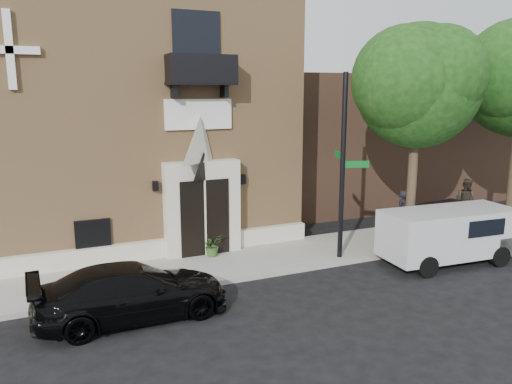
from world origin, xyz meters
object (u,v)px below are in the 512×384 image
at_px(street_sign, 343,167).
at_px(pedestrian_near, 401,213).
at_px(cargo_van, 452,233).
at_px(dumpster, 445,222).
at_px(pedestrian_far, 466,201).
at_px(fire_hydrant, 418,233).
at_px(black_sedan, 132,292).

bearing_deg(street_sign, pedestrian_near, 34.82).
bearing_deg(cargo_van, dumpster, 54.76).
bearing_deg(dumpster, pedestrian_near, 130.79).
xyz_separation_m(cargo_van, street_sign, (-3.30, 1.64, 2.20)).
bearing_deg(dumpster, pedestrian_far, 22.57).
relative_size(cargo_van, pedestrian_far, 2.44).
height_order(street_sign, fire_hydrant, street_sign).
bearing_deg(dumpster, cargo_van, -137.61).
bearing_deg(pedestrian_far, street_sign, 90.23).
xyz_separation_m(black_sedan, fire_hydrant, (10.66, 1.71, -0.16)).
bearing_deg(pedestrian_near, pedestrian_far, 154.91).
relative_size(pedestrian_near, pedestrian_far, 0.94).
distance_m(cargo_van, dumpster, 2.27).
relative_size(cargo_van, pedestrian_near, 2.58).
xyz_separation_m(black_sedan, pedestrian_far, (14.53, 3.28, 0.40)).
bearing_deg(cargo_van, pedestrian_near, 89.79).
xyz_separation_m(dumpster, pedestrian_far, (2.61, 1.58, 0.26)).
bearing_deg(black_sedan, dumpster, -83.52).
bearing_deg(fire_hydrant, pedestrian_near, 88.15).
xyz_separation_m(street_sign, dumpster, (4.72, 0.11, -2.38)).
relative_size(fire_hydrant, dumpster, 0.36).
height_order(black_sedan, fire_hydrant, black_sedan).
distance_m(street_sign, dumpster, 5.29).
bearing_deg(street_sign, fire_hydrant, 18.43).
distance_m(cargo_van, fire_hydrant, 1.84).
bearing_deg(black_sedan, pedestrian_near, -77.21).
distance_m(cargo_van, street_sign, 4.29).
xyz_separation_m(cargo_van, pedestrian_near, (0.20, 2.80, 0.02)).
relative_size(black_sedan, pedestrian_near, 2.70).
bearing_deg(pedestrian_near, dumpster, 106.49).
distance_m(pedestrian_near, pedestrian_far, 3.87).
bearing_deg(fire_hydrant, dumpster, -0.54).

